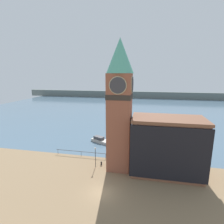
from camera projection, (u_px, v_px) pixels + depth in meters
name	position (u px, v px, depth m)	size (l,w,h in m)	color
ground_plane	(102.00, 193.00, 26.65)	(160.00, 160.00, 0.00)	#846B4C
water	(135.00, 108.00, 94.99)	(160.00, 120.00, 0.00)	slate
far_shoreline	(138.00, 95.00, 132.81)	(180.00, 3.00, 5.00)	slate
pier_railing	(81.00, 152.00, 38.47)	(11.75, 0.08, 1.09)	#333338
clock_tower	(120.00, 103.00, 31.29)	(4.79, 4.79, 23.75)	brown
pier_building	(167.00, 146.00, 31.00)	(12.53, 6.84, 10.40)	#935B42
boat_near	(101.00, 140.00, 46.35)	(6.45, 4.44, 1.46)	#B7B2A8
mooring_bollard_near	(111.00, 163.00, 34.71)	(0.36, 0.36, 0.73)	black
mooring_bollard_far	(101.00, 163.00, 34.78)	(0.31, 0.31, 0.73)	black
lamp_post	(95.00, 153.00, 33.58)	(0.32, 0.32, 4.02)	black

